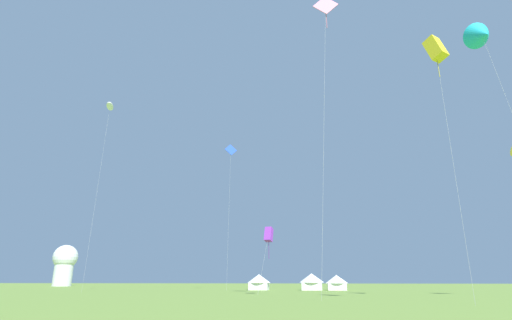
{
  "coord_description": "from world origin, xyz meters",
  "views": [
    {
      "loc": [
        5.4,
        -4.5,
        1.57
      ],
      "look_at": [
        0.0,
        32.0,
        13.03
      ],
      "focal_mm": 27.2,
      "sensor_mm": 36.0,
      "label": 1
    }
  ],
  "objects_px": {
    "kite_purple_box": "(269,235)",
    "festival_tent_left": "(259,281)",
    "kite_cyan_delta": "(482,35)",
    "festival_tent_center": "(337,282)",
    "observatory_dome": "(65,263)",
    "kite_yellow_box": "(435,49)",
    "kite_blue_diamond": "(231,152)",
    "kite_pink_diamond": "(326,8)",
    "festival_tent_right": "(312,281)",
    "kite_white_parafoil": "(110,107)"
  },
  "relations": [
    {
      "from": "kite_purple_box",
      "to": "festival_tent_left",
      "type": "relative_size",
      "value": 1.96
    },
    {
      "from": "kite_cyan_delta",
      "to": "kite_purple_box",
      "type": "distance_m",
      "value": 29.61
    },
    {
      "from": "kite_purple_box",
      "to": "festival_tent_center",
      "type": "height_order",
      "value": "kite_purple_box"
    },
    {
      "from": "observatory_dome",
      "to": "kite_yellow_box",
      "type": "bearing_deg",
      "value": -42.22
    },
    {
      "from": "kite_cyan_delta",
      "to": "kite_purple_box",
      "type": "bearing_deg",
      "value": 150.2
    },
    {
      "from": "kite_blue_diamond",
      "to": "kite_purple_box",
      "type": "relative_size",
      "value": 3.3
    },
    {
      "from": "kite_yellow_box",
      "to": "festival_tent_center",
      "type": "relative_size",
      "value": 5.65
    },
    {
      "from": "kite_purple_box",
      "to": "observatory_dome",
      "type": "xyz_separation_m",
      "value": [
        -61.96,
        54.1,
        -0.66
      ]
    },
    {
      "from": "festival_tent_center",
      "to": "observatory_dome",
      "type": "distance_m",
      "value": 77.92
    },
    {
      "from": "festival_tent_left",
      "to": "festival_tent_center",
      "type": "distance_m",
      "value": 12.72
    },
    {
      "from": "kite_cyan_delta",
      "to": "kite_pink_diamond",
      "type": "height_order",
      "value": "kite_pink_diamond"
    },
    {
      "from": "festival_tent_right",
      "to": "observatory_dome",
      "type": "xyz_separation_m",
      "value": [
        -66.51,
        32.81,
        4.55
      ]
    },
    {
      "from": "kite_white_parafoil",
      "to": "kite_pink_diamond",
      "type": "xyz_separation_m",
      "value": [
        34.05,
        -17.49,
        1.1
      ]
    },
    {
      "from": "festival_tent_left",
      "to": "festival_tent_right",
      "type": "height_order",
      "value": "festival_tent_right"
    },
    {
      "from": "kite_blue_diamond",
      "to": "kite_yellow_box",
      "type": "xyz_separation_m",
      "value": [
        24.54,
        -35.15,
        -4.01
      ]
    },
    {
      "from": "kite_white_parafoil",
      "to": "festival_tent_center",
      "type": "bearing_deg",
      "value": 21.36
    },
    {
      "from": "kite_yellow_box",
      "to": "festival_tent_right",
      "type": "xyz_separation_m",
      "value": [
        -11.13,
        37.63,
        -18.05
      ]
    },
    {
      "from": "kite_cyan_delta",
      "to": "kite_yellow_box",
      "type": "relative_size",
      "value": 1.2
    },
    {
      "from": "kite_purple_box",
      "to": "kite_pink_diamond",
      "type": "bearing_deg",
      "value": -52.8
    },
    {
      "from": "kite_yellow_box",
      "to": "kite_pink_diamond",
      "type": "distance_m",
      "value": 14.41
    },
    {
      "from": "kite_blue_diamond",
      "to": "festival_tent_right",
      "type": "bearing_deg",
      "value": 10.48
    },
    {
      "from": "kite_pink_diamond",
      "to": "festival_tent_right",
      "type": "bearing_deg",
      "value": 95.46
    },
    {
      "from": "kite_yellow_box",
      "to": "observatory_dome",
      "type": "relative_size",
      "value": 1.91
    },
    {
      "from": "kite_yellow_box",
      "to": "festival_tent_center",
      "type": "xyz_separation_m",
      "value": [
        -7.12,
        37.63,
        -18.19
      ]
    },
    {
      "from": "kite_blue_diamond",
      "to": "kite_yellow_box",
      "type": "distance_m",
      "value": 43.06
    },
    {
      "from": "kite_white_parafoil",
      "to": "festival_tent_center",
      "type": "relative_size",
      "value": 7.91
    },
    {
      "from": "kite_purple_box",
      "to": "kite_pink_diamond",
      "type": "relative_size",
      "value": 0.24
    },
    {
      "from": "kite_purple_box",
      "to": "kite_pink_diamond",
      "type": "height_order",
      "value": "kite_pink_diamond"
    },
    {
      "from": "kite_cyan_delta",
      "to": "kite_yellow_box",
      "type": "distance_m",
      "value": 7.9
    },
    {
      "from": "kite_blue_diamond",
      "to": "kite_purple_box",
      "type": "height_order",
      "value": "kite_blue_diamond"
    },
    {
      "from": "kite_pink_diamond",
      "to": "kite_white_parafoil",
      "type": "bearing_deg",
      "value": 152.82
    },
    {
      "from": "kite_cyan_delta",
      "to": "festival_tent_left",
      "type": "distance_m",
      "value": 47.4
    },
    {
      "from": "kite_purple_box",
      "to": "festival_tent_center",
      "type": "xyz_separation_m",
      "value": [
        8.56,
        21.28,
        -5.36
      ]
    },
    {
      "from": "kite_cyan_delta",
      "to": "kite_yellow_box",
      "type": "bearing_deg",
      "value": -143.94
    },
    {
      "from": "kite_blue_diamond",
      "to": "festival_tent_center",
      "type": "bearing_deg",
      "value": 8.1
    },
    {
      "from": "kite_white_parafoil",
      "to": "kite_purple_box",
      "type": "relative_size",
      "value": 3.82
    },
    {
      "from": "kite_blue_diamond",
      "to": "kite_yellow_box",
      "type": "bearing_deg",
      "value": -55.08
    },
    {
      "from": "festival_tent_center",
      "to": "observatory_dome",
      "type": "height_order",
      "value": "observatory_dome"
    },
    {
      "from": "festival_tent_right",
      "to": "festival_tent_center",
      "type": "bearing_deg",
      "value": -0.0
    },
    {
      "from": "festival_tent_left",
      "to": "observatory_dome",
      "type": "height_order",
      "value": "observatory_dome"
    },
    {
      "from": "festival_tent_center",
      "to": "festival_tent_right",
      "type": "bearing_deg",
      "value": 180.0
    },
    {
      "from": "kite_cyan_delta",
      "to": "observatory_dome",
      "type": "height_order",
      "value": "kite_cyan_delta"
    },
    {
      "from": "kite_blue_diamond",
      "to": "festival_tent_center",
      "type": "xyz_separation_m",
      "value": [
        17.42,
        2.48,
        -22.21
      ]
    },
    {
      "from": "festival_tent_left",
      "to": "festival_tent_right",
      "type": "xyz_separation_m",
      "value": [
        8.71,
        0.0,
        0.07
      ]
    },
    {
      "from": "kite_blue_diamond",
      "to": "festival_tent_left",
      "type": "height_order",
      "value": "kite_blue_diamond"
    },
    {
      "from": "festival_tent_center",
      "to": "kite_cyan_delta",
      "type": "bearing_deg",
      "value": -69.11
    },
    {
      "from": "festival_tent_center",
      "to": "kite_pink_diamond",
      "type": "bearing_deg",
      "value": -91.88
    },
    {
      "from": "kite_blue_diamond",
      "to": "kite_white_parafoil",
      "type": "distance_m",
      "value": 21.5
    },
    {
      "from": "kite_cyan_delta",
      "to": "kite_yellow_box",
      "type": "height_order",
      "value": "kite_cyan_delta"
    },
    {
      "from": "kite_purple_box",
      "to": "festival_tent_center",
      "type": "relative_size",
      "value": 2.07
    }
  ]
}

